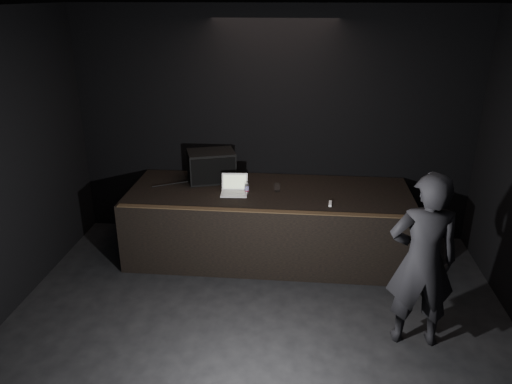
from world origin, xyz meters
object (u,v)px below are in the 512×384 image
(stage_riser, at_px, (269,223))
(laptop, at_px, (234,188))
(person, at_px, (422,261))
(beer_can, at_px, (247,188))
(stage_monitor, at_px, (211,166))

(stage_riser, xyz_separation_m, laptop, (-0.49, -0.10, 0.57))
(stage_riser, bearing_deg, person, -46.25)
(stage_riser, relative_size, laptop, 10.39)
(beer_can, xyz_separation_m, person, (2.06, -1.72, -0.08))
(stage_monitor, xyz_separation_m, beer_can, (0.58, -0.47, -0.15))
(stage_riser, bearing_deg, laptop, -168.62)
(stage_riser, relative_size, person, 2.00)
(laptop, bearing_deg, stage_riser, 7.60)
(beer_can, bearing_deg, stage_riser, 19.45)
(stage_monitor, xyz_separation_m, person, (2.64, -2.19, -0.23))
(laptop, bearing_deg, beer_can, -7.43)
(stage_riser, distance_m, beer_can, 0.66)
(stage_monitor, height_order, person, person)
(stage_monitor, distance_m, laptop, 0.63)
(beer_can, bearing_deg, laptop, 176.35)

